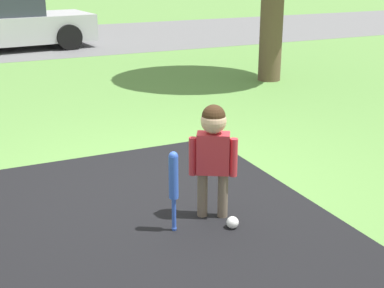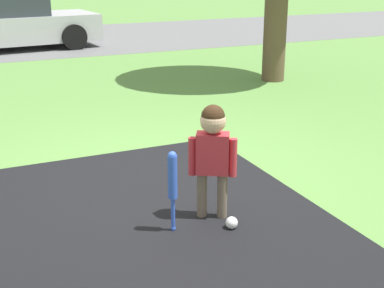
% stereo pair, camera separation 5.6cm
% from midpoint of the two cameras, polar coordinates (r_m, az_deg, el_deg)
% --- Properties ---
extents(ground_plane, '(60.00, 60.00, 0.00)m').
position_cam_midpoint_polar(ground_plane, '(5.15, -2.85, -4.11)').
color(ground_plane, '#5B8C42').
extents(street_strip, '(40.00, 6.00, 0.01)m').
position_cam_midpoint_polar(street_strip, '(14.91, -17.79, 10.34)').
color(street_strip, slate).
rests_on(street_strip, ground).
extents(child, '(0.35, 0.26, 0.96)m').
position_cam_midpoint_polar(child, '(4.26, 2.60, -0.20)').
color(child, '#6B5B4C').
rests_on(child, ground).
extents(baseball_bat, '(0.07, 0.07, 0.66)m').
position_cam_midpoint_polar(baseball_bat, '(4.09, -1.69, -3.89)').
color(baseball_bat, blue).
rests_on(baseball_bat, ground).
extents(sports_ball, '(0.10, 0.10, 0.10)m').
position_cam_midpoint_polar(sports_ball, '(4.30, 4.63, -8.37)').
color(sports_ball, white).
rests_on(sports_ball, ground).
extents(parked_car, '(3.98, 2.14, 1.27)m').
position_cam_midpoint_polar(parked_car, '(13.68, -18.57, 12.08)').
color(parked_car, '#B7B7BC').
rests_on(parked_car, ground).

